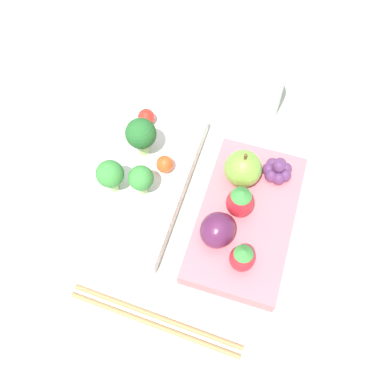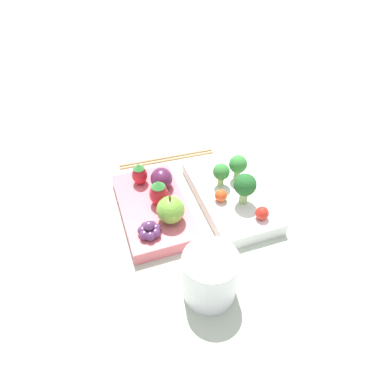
{
  "view_description": "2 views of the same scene",
  "coord_description": "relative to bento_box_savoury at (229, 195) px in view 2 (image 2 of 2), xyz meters",
  "views": [
    {
      "loc": [
        -0.23,
        -0.1,
        0.51
      ],
      "look_at": [
        -0.01,
        0.0,
        0.04
      ],
      "focal_mm": 40.0,
      "sensor_mm": 36.0,
      "label": 1
    },
    {
      "loc": [
        0.45,
        -0.1,
        0.46
      ],
      "look_at": [
        -0.01,
        0.0,
        0.04
      ],
      "focal_mm": 32.0,
      "sensor_mm": 36.0,
      "label": 2
    }
  ],
  "objects": [
    {
      "name": "broccoli_floret_1",
      "position": [
        -0.02,
        -0.01,
        0.04
      ],
      "size": [
        0.03,
        0.03,
        0.05
      ],
      "color": "#93B770",
      "rests_on": "bento_box_savoury"
    },
    {
      "name": "broccoli_floret_0",
      "position": [
        -0.03,
        0.02,
        0.05
      ],
      "size": [
        0.03,
        0.03,
        0.05
      ],
      "color": "#93B770",
      "rests_on": "bento_box_savoury"
    },
    {
      "name": "cherry_tomato_0",
      "position": [
        0.02,
        -0.02,
        0.02
      ],
      "size": [
        0.02,
        0.02,
        0.02
      ],
      "color": "#DB4C1E",
      "rests_on": "bento_box_savoury"
    },
    {
      "name": "ground_plane",
      "position": [
        0.01,
        -0.07,
        -0.01
      ],
      "size": [
        4.0,
        4.0,
        0.0
      ],
      "primitive_type": "plane",
      "color": "#ADB7A3"
    },
    {
      "name": "bento_box_savoury",
      "position": [
        0.0,
        0.0,
        0.0
      ],
      "size": [
        0.24,
        0.14,
        0.03
      ],
      "color": "white",
      "rests_on": "ground_plane"
    },
    {
      "name": "plum",
      "position": [
        -0.04,
        -0.12,
        0.03
      ],
      "size": [
        0.04,
        0.04,
        0.04
      ],
      "color": "#511E42",
      "rests_on": "bento_box_fruit"
    },
    {
      "name": "strawberry_0",
      "position": [
        -0.06,
        -0.16,
        0.03
      ],
      "size": [
        0.03,
        0.03,
        0.05
      ],
      "color": "red",
      "rests_on": "bento_box_fruit"
    },
    {
      "name": "broccoli_floret_2",
      "position": [
        0.03,
        0.01,
        0.05
      ],
      "size": [
        0.04,
        0.04,
        0.06
      ],
      "color": "#93B770",
      "rests_on": "bento_box_savoury"
    },
    {
      "name": "strawberry_1",
      "position": [
        0.01,
        -0.13,
        0.04
      ],
      "size": [
        0.03,
        0.03,
        0.05
      ],
      "color": "red",
      "rests_on": "bento_box_fruit"
    },
    {
      "name": "drinking_cup",
      "position": [
        0.18,
        -0.09,
        0.03
      ],
      "size": [
        0.08,
        0.08,
        0.08
      ],
      "color": "white",
      "rests_on": "ground_plane"
    },
    {
      "name": "chopsticks_pair",
      "position": [
        -0.15,
        -0.1,
        -0.01
      ],
      "size": [
        0.03,
        0.21,
        0.01
      ],
      "color": "#A37547",
      "rests_on": "ground_plane"
    },
    {
      "name": "bento_box_fruit",
      "position": [
        0.0,
        -0.15,
        -0.0
      ],
      "size": [
        0.22,
        0.14,
        0.02
      ],
      "color": "#DB6670",
      "rests_on": "ground_plane"
    },
    {
      "name": "cherry_tomato_1",
      "position": [
        0.08,
        0.03,
        0.02
      ],
      "size": [
        0.02,
        0.02,
        0.02
      ],
      "color": "red",
      "rests_on": "bento_box_savoury"
    },
    {
      "name": "apple",
      "position": [
        0.05,
        -0.12,
        0.04
      ],
      "size": [
        0.05,
        0.05,
        0.06
      ],
      "color": "#70A838",
      "rests_on": "bento_box_fruit"
    },
    {
      "name": "grape_cluster",
      "position": [
        0.08,
        -0.16,
        0.02
      ],
      "size": [
        0.04,
        0.04,
        0.03
      ],
      "color": "#562D5B",
      "rests_on": "bento_box_fruit"
    }
  ]
}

